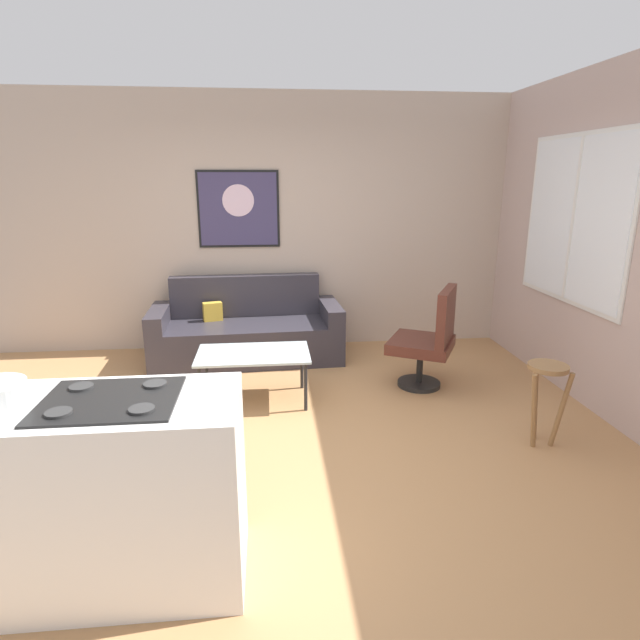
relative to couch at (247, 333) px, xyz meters
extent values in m
cube|color=tan|center=(0.34, -1.96, -0.31)|extent=(6.40, 6.40, 0.04)
cube|color=#BBA695|center=(0.34, 0.46, 1.11)|extent=(6.40, 0.05, 2.80)
cube|color=#BCA299|center=(2.97, -1.66, 1.11)|extent=(0.05, 6.40, 2.80)
cube|color=#312D36|center=(0.00, -0.05, -0.08)|extent=(1.67, 0.89, 0.41)
cube|color=#312D36|center=(-0.01, 0.28, 0.35)|extent=(1.64, 0.24, 0.45)
cube|color=#312D36|center=(-0.90, -0.09, 0.01)|extent=(0.22, 0.82, 0.59)
cube|color=#312D36|center=(0.91, 0.00, 0.01)|extent=(0.22, 0.82, 0.59)
cube|color=gold|center=(-0.36, 0.08, 0.22)|extent=(0.22, 0.15, 0.20)
cube|color=silver|center=(0.10, -1.15, 0.15)|extent=(0.97, 0.58, 0.02)
cylinder|color=#232326|center=(-0.34, -1.39, -0.07)|extent=(0.03, 0.03, 0.43)
cylinder|color=#232326|center=(0.53, -1.39, -0.07)|extent=(0.03, 0.03, 0.43)
cylinder|color=#232326|center=(-0.34, -0.91, -0.07)|extent=(0.03, 0.03, 0.43)
cylinder|color=#232326|center=(0.53, -0.91, -0.07)|extent=(0.03, 0.03, 0.43)
cylinder|color=black|center=(1.64, -0.96, -0.27)|extent=(0.40, 0.40, 0.04)
cylinder|color=black|center=(1.64, -0.96, -0.06)|extent=(0.06, 0.06, 0.38)
cube|color=#51251C|center=(1.64, -0.96, 0.12)|extent=(0.76, 0.76, 0.10)
cube|color=#51251C|center=(1.83, -1.06, 0.42)|extent=(0.34, 0.54, 0.49)
cylinder|color=olive|center=(2.22, -2.13, 0.32)|extent=(0.28, 0.28, 0.03)
cylinder|color=olive|center=(2.22, -2.02, 0.01)|extent=(0.04, 0.12, 0.59)
cylinder|color=olive|center=(2.11, -2.19, 0.01)|extent=(0.12, 0.09, 0.59)
cylinder|color=olive|center=(2.32, -2.19, 0.01)|extent=(0.12, 0.09, 0.59)
cube|color=white|center=(-0.80, -3.19, 0.18)|extent=(1.78, 0.62, 0.94)
cube|color=black|center=(-0.48, -3.19, 0.66)|extent=(0.60, 0.49, 0.01)
cylinder|color=#2D2D2D|center=(-0.65, -3.33, 0.67)|extent=(0.11, 0.11, 0.01)
cylinder|color=#2D2D2D|center=(-0.31, -3.33, 0.67)|extent=(0.11, 0.11, 0.01)
cylinder|color=#2D2D2D|center=(-0.65, -3.05, 0.67)|extent=(0.11, 0.11, 0.01)
cylinder|color=#2D2D2D|center=(-0.31, -3.05, 0.67)|extent=(0.11, 0.11, 0.01)
cube|color=black|center=(-0.06, 0.42, 1.29)|extent=(0.89, 0.01, 0.83)
cube|color=#3F385D|center=(-0.06, 0.42, 1.29)|extent=(0.84, 0.02, 0.78)
cylinder|color=silver|center=(-0.06, 0.40, 1.38)|extent=(0.34, 0.01, 0.34)
cube|color=silver|center=(2.93, -1.06, 1.26)|extent=(0.02, 1.56, 1.47)
cube|color=white|center=(2.92, -1.06, 1.26)|extent=(0.01, 1.48, 1.39)
cube|color=silver|center=(2.92, -1.06, 1.26)|extent=(0.01, 0.04, 1.39)
camera|label=1|loc=(0.25, -5.42, 1.62)|focal=29.10mm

